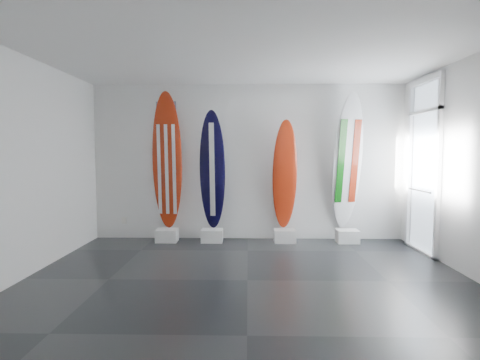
{
  "coord_description": "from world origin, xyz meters",
  "views": [
    {
      "loc": [
        0.01,
        -4.98,
        1.69
      ],
      "look_at": [
        -0.13,
        1.4,
        1.23
      ],
      "focal_mm": 28.72,
      "sensor_mm": 36.0,
      "label": 1
    }
  ],
  "objects_px": {
    "surfboard_swiss": "(285,175)",
    "surfboard_navy": "(212,170)",
    "surfboard_italy": "(348,162)",
    "surfboard_usa": "(167,161)"
  },
  "relations": [
    {
      "from": "surfboard_italy",
      "to": "surfboard_navy",
      "type": "bearing_deg",
      "value": 167.7
    },
    {
      "from": "surfboard_usa",
      "to": "surfboard_swiss",
      "type": "xyz_separation_m",
      "value": [
        2.23,
        0.0,
        -0.27
      ]
    },
    {
      "from": "surfboard_navy",
      "to": "surfboard_italy",
      "type": "xyz_separation_m",
      "value": [
        2.55,
        0.0,
        0.15
      ]
    },
    {
      "from": "surfboard_navy",
      "to": "surfboard_italy",
      "type": "height_order",
      "value": "surfboard_italy"
    },
    {
      "from": "surfboard_usa",
      "to": "surfboard_navy",
      "type": "height_order",
      "value": "surfboard_usa"
    },
    {
      "from": "surfboard_navy",
      "to": "surfboard_swiss",
      "type": "bearing_deg",
      "value": 13.02
    },
    {
      "from": "surfboard_swiss",
      "to": "surfboard_italy",
      "type": "height_order",
      "value": "surfboard_italy"
    },
    {
      "from": "surfboard_swiss",
      "to": "surfboard_italy",
      "type": "distance_m",
      "value": 1.2
    },
    {
      "from": "surfboard_navy",
      "to": "surfboard_italy",
      "type": "distance_m",
      "value": 2.56
    },
    {
      "from": "surfboard_swiss",
      "to": "surfboard_navy",
      "type": "bearing_deg",
      "value": 175.62
    }
  ]
}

